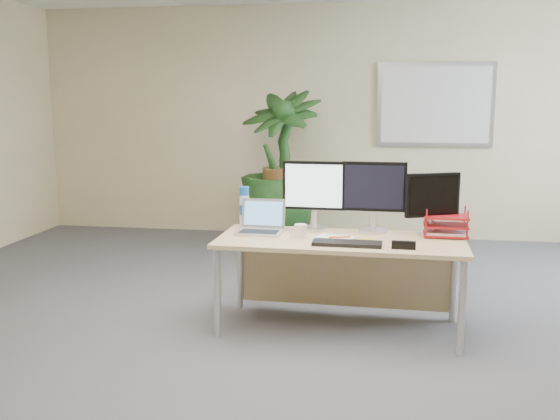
% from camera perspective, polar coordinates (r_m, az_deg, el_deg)
% --- Properties ---
extents(floor, '(8.00, 8.00, 0.00)m').
position_cam_1_polar(floor, '(3.79, -1.04, -15.10)').
color(floor, '#4C4D52').
rests_on(floor, ground).
extents(back_wall, '(7.00, 0.04, 2.70)m').
position_cam_1_polar(back_wall, '(7.40, 4.54, 8.03)').
color(back_wall, '#C3B88A').
rests_on(back_wall, floor).
extents(whiteboard, '(1.30, 0.04, 0.95)m').
position_cam_1_polar(whiteboard, '(7.36, 14.01, 9.31)').
color(whiteboard, '#BBBBC0').
rests_on(whiteboard, back_wall).
extents(desk, '(1.73, 0.76, 0.66)m').
position_cam_1_polar(desk, '(4.48, 5.63, -4.07)').
color(desk, '#D8BE7F').
rests_on(desk, floor).
extents(floor_plant, '(1.08, 1.08, 1.50)m').
position_cam_1_polar(floor_plant, '(6.87, 0.06, 2.88)').
color(floor_plant, '#153814').
rests_on(floor_plant, floor).
extents(monitor_left, '(0.46, 0.21, 0.51)m').
position_cam_1_polar(monitor_left, '(4.58, 3.12, 1.75)').
color(monitor_left, silver).
rests_on(monitor_left, desk).
extents(monitor_right, '(0.46, 0.21, 0.51)m').
position_cam_1_polar(monitor_right, '(4.54, 8.58, 1.62)').
color(monitor_right, silver).
rests_on(monitor_right, desk).
extents(monitor_dark, '(0.38, 0.19, 0.45)m').
position_cam_1_polar(monitor_dark, '(4.52, 13.77, 0.90)').
color(monitor_dark, silver).
rests_on(monitor_dark, desk).
extents(laptop, '(0.33, 0.29, 0.23)m').
position_cam_1_polar(laptop, '(4.54, -1.74, -1.30)').
color(laptop, silver).
rests_on(laptop, desk).
extents(keyboard, '(0.46, 0.16, 0.03)m').
position_cam_1_polar(keyboard, '(4.17, 6.15, -3.05)').
color(keyboard, black).
rests_on(keyboard, desk).
extents(coffee_mug, '(0.13, 0.09, 0.10)m').
position_cam_1_polar(coffee_mug, '(4.34, 1.85, -1.96)').
color(coffee_mug, white).
rests_on(coffee_mug, desk).
extents(spiral_notebook, '(0.30, 0.26, 0.01)m').
position_cam_1_polar(spiral_notebook, '(4.34, 4.99, -2.59)').
color(spiral_notebook, white).
rests_on(spiral_notebook, desk).
extents(orange_pen, '(0.15, 0.05, 0.01)m').
position_cam_1_polar(orange_pen, '(4.33, 5.47, -2.47)').
color(orange_pen, '#D94C18').
rests_on(orange_pen, spiral_notebook).
extents(yellow_highlighter, '(0.12, 0.02, 0.02)m').
position_cam_1_polar(yellow_highlighter, '(4.30, 7.94, -2.74)').
color(yellow_highlighter, yellow).
rests_on(yellow_highlighter, desk).
extents(water_bottle, '(0.08, 0.08, 0.31)m').
position_cam_1_polar(water_bottle, '(4.74, -3.28, 0.23)').
color(water_bottle, white).
rests_on(water_bottle, desk).
extents(letter_tray, '(0.31, 0.24, 0.14)m').
position_cam_1_polar(letter_tray, '(4.55, 14.89, -1.53)').
color(letter_tray, maroon).
rests_on(letter_tray, desk).
extents(stapler, '(0.16, 0.05, 0.05)m').
position_cam_1_polar(stapler, '(4.11, 11.23, -3.17)').
color(stapler, black).
rests_on(stapler, desk).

